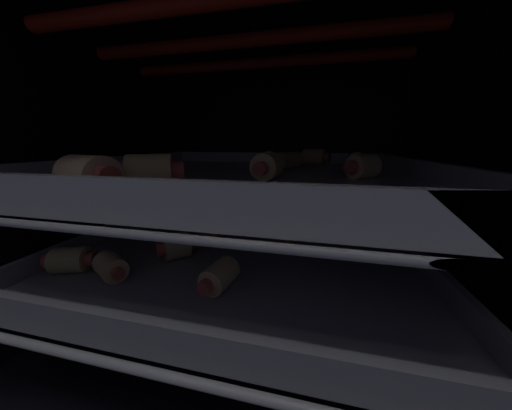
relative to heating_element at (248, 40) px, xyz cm
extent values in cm
cube|color=black|center=(0.00, 0.00, -36.83)|extent=(53.12, 47.62, 1.20)
cube|color=black|center=(0.00, 23.21, -16.64)|extent=(53.12, 1.20, 39.19)
cube|color=black|center=(-25.96, 0.00, -16.64)|extent=(1.20, 45.22, 39.19)
cube|color=black|center=(25.96, 0.00, -16.64)|extent=(1.20, 45.22, 39.19)
cube|color=black|center=(0.00, 0.00, 3.56)|extent=(53.12, 47.62, 1.20)
cylinder|color=maroon|center=(0.00, 0.00, 0.00)|extent=(40.58, 1.52, 1.52)
cylinder|color=maroon|center=(0.00, 8.29, 0.00)|extent=(40.58, 1.52, 1.52)
cylinder|color=#B7B7BC|center=(-23.86, 0.00, -26.43)|extent=(0.71, 44.31, 0.71)
cylinder|color=#B7B7BC|center=(23.86, 0.00, -26.43)|extent=(0.71, 44.31, 0.71)
cylinder|color=#B7B7BC|center=(0.00, -19.70, -26.43)|extent=(47.72, 0.71, 0.71)
cylinder|color=#B7B7BC|center=(0.00, -14.77, -26.43)|extent=(47.72, 0.71, 0.71)
cylinder|color=#B7B7BC|center=(0.00, -9.85, -26.43)|extent=(47.72, 0.71, 0.71)
cylinder|color=#B7B7BC|center=(0.00, -4.92, -26.43)|extent=(47.72, 0.71, 0.71)
cylinder|color=#B7B7BC|center=(0.00, 0.00, -26.43)|extent=(47.72, 0.71, 0.71)
cylinder|color=#B7B7BC|center=(0.00, 4.92, -26.43)|extent=(47.72, 0.71, 0.71)
cylinder|color=#B7B7BC|center=(0.00, 9.85, -26.43)|extent=(47.72, 0.71, 0.71)
cylinder|color=#B7B7BC|center=(0.00, 14.77, -26.43)|extent=(47.72, 0.71, 0.71)
cylinder|color=#B7B7BC|center=(0.00, 19.70, -26.43)|extent=(47.72, 0.71, 0.71)
cube|color=gray|center=(0.00, 0.00, -25.54)|extent=(41.68, 38.42, 1.07)
cube|color=gray|center=(0.00, -18.81, -24.03)|extent=(41.68, 0.80, 1.94)
cube|color=gray|center=(0.00, 18.81, -24.03)|extent=(41.68, 0.80, 1.94)
cube|color=gray|center=(-20.44, 0.00, -24.03)|extent=(0.80, 38.42, 1.94)
cube|color=gray|center=(20.44, 0.00, -24.03)|extent=(0.80, 38.42, 1.94)
cylinder|color=#D3BE76|center=(-16.64, -12.23, -23.63)|extent=(3.97, 3.65, 2.75)
cylinder|color=#C64C42|center=(-14.69, -11.57, -23.63)|extent=(1.33, 1.79, 1.59)
cylinder|color=#C64C42|center=(-18.60, -12.89, -23.63)|extent=(1.33, 1.79, 1.59)
cylinder|color=#E5C784|center=(-11.54, -12.31, -23.77)|extent=(4.12, 3.80, 2.47)
cylinder|color=#C64C42|center=(-9.79, -13.31, -23.77)|extent=(1.19, 1.35, 1.14)
cylinder|color=#C64C42|center=(-13.30, -11.30, -23.77)|extent=(1.19, 1.35, 1.14)
cylinder|color=#E9C584|center=(-0.20, -11.49, -23.73)|extent=(3.19, 3.83, 2.56)
cylinder|color=#C64C42|center=(-0.62, -13.53, -23.73)|extent=(1.42, 1.03, 1.29)
cylinder|color=#C64C42|center=(0.22, -9.44, -23.73)|extent=(1.42, 1.03, 1.29)
cylinder|color=#ECBE78|center=(6.11, 1.57, -23.72)|extent=(3.87, 3.91, 2.57)
cylinder|color=#C64C42|center=(4.90, 0.16, -23.72)|extent=(1.61, 1.54, 1.46)
cylinder|color=#C64C42|center=(7.32, 2.99, -23.72)|extent=(1.61, 1.54, 1.46)
cylinder|color=#D7B980|center=(-1.73, 7.43, -23.69)|extent=(4.24, 4.52, 2.62)
cylinder|color=#C64C42|center=(-3.08, 9.42, -23.69)|extent=(1.68, 1.64, 1.27)
cylinder|color=#C64C42|center=(-0.38, 5.43, -23.69)|extent=(1.68, 1.64, 1.27)
cylinder|color=#D3B575|center=(-17.24, 9.94, -23.35)|extent=(4.04, 4.17, 3.31)
cylinder|color=#C64C42|center=(-19.16, 9.25, -23.35)|extent=(1.51, 1.98, 1.75)
cylinder|color=#C64C42|center=(-15.32, 10.63, -23.35)|extent=(1.51, 1.98, 1.75)
cylinder|color=#DDC47C|center=(-5.49, -0.51, -23.39)|extent=(3.54, 3.84, 3.24)
cylinder|color=#C64C42|center=(-3.72, -0.96, -23.39)|extent=(1.28, 2.04, 1.89)
cylinder|color=#C64C42|center=(-7.26, -0.05, -23.39)|extent=(1.28, 2.04, 1.89)
cylinder|color=#EDBF7C|center=(3.56, 12.78, -23.54)|extent=(4.33, 4.26, 2.93)
cylinder|color=#C64C42|center=(5.22, 13.98, -23.54)|extent=(1.49, 1.59, 1.33)
cylinder|color=#C64C42|center=(1.89, 11.59, -23.54)|extent=(1.49, 1.59, 1.33)
cylinder|color=#DCC47B|center=(-7.29, -6.84, -23.44)|extent=(4.23, 4.23, 3.13)
cylinder|color=#C64C42|center=(-8.62, -8.12, -23.44)|extent=(1.80, 1.82, 1.72)
cylinder|color=#C64C42|center=(-5.96, -5.55, -23.44)|extent=(1.80, 1.82, 1.72)
cylinder|color=#E4C073|center=(-8.90, 11.34, -23.67)|extent=(4.79, 4.70, 2.66)
cylinder|color=#C64C42|center=(-6.97, 9.57, -23.67)|extent=(1.78, 1.79, 1.37)
cylinder|color=#C64C42|center=(-10.82, 13.10, -23.67)|extent=(1.78, 1.79, 1.37)
cylinder|color=#B7B7BC|center=(-23.86, 0.00, -16.50)|extent=(0.54, 44.31, 0.54)
cylinder|color=#B7B7BC|center=(23.86, 0.00, -16.50)|extent=(0.54, 44.31, 0.54)
cylinder|color=#B7B7BC|center=(0.00, -19.70, -16.50)|extent=(47.72, 0.54, 0.54)
cylinder|color=#B7B7BC|center=(0.00, -14.77, -16.50)|extent=(47.72, 0.54, 0.54)
cylinder|color=#B7B7BC|center=(0.00, -9.85, -16.50)|extent=(47.72, 0.54, 0.54)
cylinder|color=#B7B7BC|center=(0.00, -4.92, -16.50)|extent=(47.72, 0.54, 0.54)
cylinder|color=#B7B7BC|center=(0.00, 0.00, -16.50)|extent=(47.72, 0.54, 0.54)
cylinder|color=#B7B7BC|center=(0.00, 4.92, -16.50)|extent=(47.72, 0.54, 0.54)
cylinder|color=#B7B7BC|center=(0.00, 9.85, -16.50)|extent=(47.72, 0.54, 0.54)
cylinder|color=#B7B7BC|center=(0.00, 14.77, -16.50)|extent=(47.72, 0.54, 0.54)
cylinder|color=#B7B7BC|center=(0.00, 19.70, -16.50)|extent=(47.72, 0.54, 0.54)
cube|color=silver|center=(0.00, 0.00, -15.80)|extent=(41.68, 38.42, 0.85)
cube|color=silver|center=(0.00, -18.81, -14.40)|extent=(41.68, 0.80, 1.94)
cube|color=silver|center=(0.00, 18.81, -14.40)|extent=(41.68, 0.80, 1.94)
cube|color=silver|center=(-20.44, 0.00, -14.40)|extent=(0.80, 38.42, 1.94)
cube|color=silver|center=(20.44, 0.00, -14.40)|extent=(0.80, 38.42, 1.94)
cylinder|color=#ECB27E|center=(2.20, 2.33, -13.98)|extent=(3.26, 4.07, 2.79)
cylinder|color=#C64C42|center=(2.50, 0.13, -13.98)|extent=(1.49, 0.88, 1.41)
cylinder|color=#C64C42|center=(1.91, 4.53, -13.98)|extent=(1.49, 0.88, 1.41)
cylinder|color=#DDB284|center=(15.47, 14.48, -14.15)|extent=(2.98, 4.32, 2.44)
cylinder|color=#C64C42|center=(15.13, 12.05, -14.15)|extent=(1.22, 1.05, 1.11)
cylinder|color=#C64C42|center=(15.81, 16.92, -14.15)|extent=(1.22, 1.05, 1.11)
cylinder|color=#DDB272|center=(8.46, 14.86, -13.94)|extent=(4.52, 3.96, 2.86)
cylinder|color=#C64C42|center=(6.25, 15.64, -13.94)|extent=(1.41, 1.88, 1.68)
cylinder|color=#C64C42|center=(10.67, 14.08, -13.94)|extent=(1.41, 1.88, 1.68)
cylinder|color=#E9BB86|center=(-7.97, -16.06, -13.86)|extent=(4.48, 3.93, 3.03)
cylinder|color=#C64C42|center=(-5.80, -16.66, -13.86)|extent=(1.12, 1.83, 1.70)
cylinder|color=#C64C42|center=(-10.15, -15.47, -13.86)|extent=(1.12, 1.83, 1.70)
cylinder|color=#D4B574|center=(4.42, 7.85, -14.13)|extent=(4.33, 4.67, 2.49)
cylinder|color=#C64C42|center=(2.99, 5.85, -14.13)|extent=(1.62, 1.54, 1.31)
cylinder|color=#C64C42|center=(5.85, 9.86, -14.13)|extent=(1.62, 1.54, 1.31)
cylinder|color=#E3BF7A|center=(3.35, -5.02, -13.95)|extent=(3.28, 3.65, 2.85)
cylinder|color=#C64C42|center=(3.65, -2.81, -13.95)|extent=(1.48, 1.35, 1.33)
cylinder|color=#C64C42|center=(3.04, -7.23, -13.95)|extent=(1.48, 1.35, 1.33)
cylinder|color=#D7B977|center=(13.53, -1.87, -14.05)|extent=(3.86, 3.84, 2.65)
cylinder|color=#C64C42|center=(14.91, -0.72, -14.05)|extent=(1.53, 1.63, 1.48)
cylinder|color=#C64C42|center=(12.14, -3.01, -14.05)|extent=(1.53, 1.63, 1.48)
cylinder|color=#E9C574|center=(-5.32, -12.71, -13.89)|extent=(4.44, 4.23, 2.97)
cylinder|color=#C64C42|center=(-3.33, -11.70, -13.89)|extent=(1.67, 1.98, 1.72)
cylinder|color=#C64C42|center=(-7.31, -13.73, -13.89)|extent=(1.67, 1.98, 1.72)
camera|label=1|loc=(7.79, -30.38, -11.50)|focal=16.66mm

